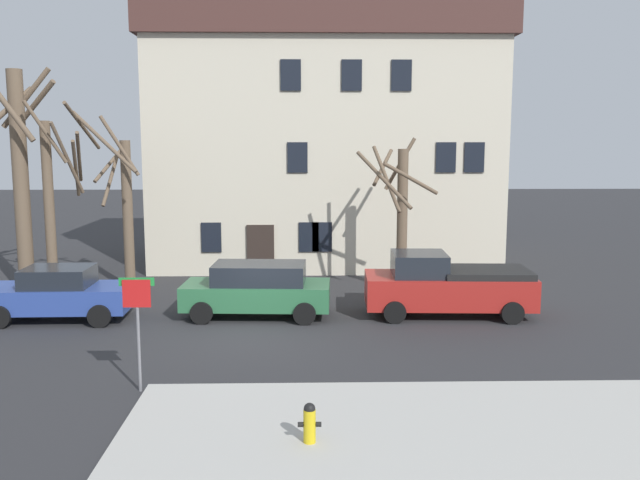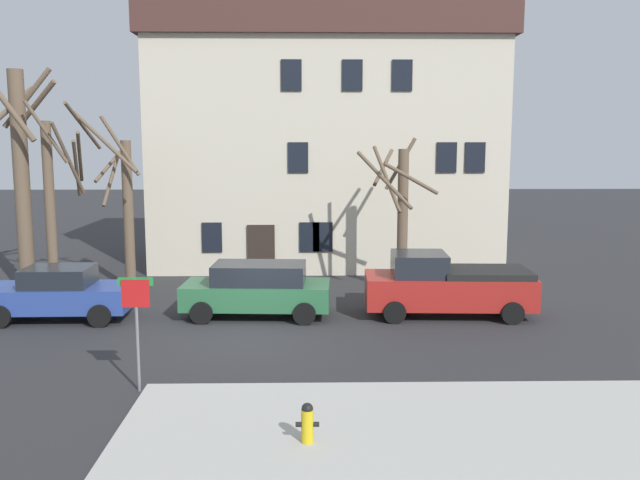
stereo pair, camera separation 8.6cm
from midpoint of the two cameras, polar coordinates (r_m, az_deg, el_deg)
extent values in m
plane|color=#2D2D30|center=(19.36, -5.97, -8.05)|extent=(120.00, 120.00, 0.00)
cube|color=#B7B5AD|center=(12.76, 9.60, -16.70)|extent=(11.50, 6.23, 0.12)
cube|color=beige|center=(31.35, 0.48, 7.10)|extent=(14.68, 8.10, 9.60)
cube|color=#4C2D28|center=(31.76, 0.49, 17.42)|extent=(15.18, 8.60, 1.78)
cube|color=#2D231E|center=(27.64, -4.86, -0.89)|extent=(1.10, 0.12, 2.10)
cube|color=black|center=(27.77, -8.94, 0.23)|extent=(0.80, 0.08, 1.20)
cube|color=black|center=(27.51, -0.80, 0.25)|extent=(0.80, 0.08, 1.20)
cube|color=black|center=(27.52, 0.32, 0.26)|extent=(0.80, 0.08, 1.20)
cube|color=black|center=(27.25, -1.75, 6.93)|extent=(0.80, 0.08, 1.20)
cube|color=black|center=(27.83, 10.64, 6.82)|extent=(0.80, 0.08, 1.20)
cube|color=black|center=(28.08, 12.94, 6.76)|extent=(0.80, 0.08, 1.20)
cube|color=black|center=(27.37, -2.32, 13.64)|extent=(0.80, 0.08, 1.20)
cube|color=black|center=(27.43, 2.82, 13.62)|extent=(0.80, 0.08, 1.20)
cube|color=black|center=(27.63, 6.99, 13.53)|extent=(0.80, 0.08, 1.20)
cylinder|color=brown|center=(26.53, -23.60, 4.40)|extent=(0.55, 0.55, 7.92)
cylinder|color=brown|center=(27.35, -23.24, 10.87)|extent=(1.90, 0.22, 2.20)
cylinder|color=brown|center=(25.71, -24.76, 10.41)|extent=(1.95, 0.22, 2.67)
cylinder|color=brown|center=(27.13, -22.53, 10.54)|extent=(1.80, 1.00, 1.63)
cylinder|color=brown|center=(27.28, -24.36, 10.10)|extent=(1.46, 1.18, 1.55)
cylinder|color=brown|center=(26.38, -21.58, 2.56)|extent=(0.37, 0.37, 6.15)
cylinder|color=brown|center=(25.71, -19.12, 8.97)|extent=(0.39, 2.82, 1.62)
cylinder|color=brown|center=(25.80, -20.24, 6.41)|extent=(0.59, 1.77, 2.57)
cylinder|color=brown|center=(26.23, -19.38, 6.56)|extent=(0.78, 2.22, 1.85)
cylinder|color=brown|center=(26.22, -19.61, 5.63)|extent=(0.65, 2.00, 2.10)
cylinder|color=brown|center=(25.64, -21.86, 8.38)|extent=(1.33, 0.63, 2.17)
cylinder|color=brown|center=(25.83, -15.65, 1.96)|extent=(0.37, 0.37, 5.47)
cylinder|color=brown|center=(26.18, -17.18, 5.97)|extent=(0.73, 1.56, 1.19)
cylinder|color=brown|center=(26.02, -16.99, 4.88)|extent=(0.42, 1.35, 1.90)
cylinder|color=brown|center=(24.69, -17.48, 7.85)|extent=(2.42, 0.96, 2.14)
cylinder|color=brown|center=(25.09, -16.30, 7.58)|extent=(1.38, 0.20, 2.12)
cylinder|color=brown|center=(24.85, 7.02, 1.62)|extent=(0.38, 0.38, 5.16)
cylinder|color=brown|center=(24.25, 5.72, 5.11)|extent=(0.96, 1.44, 2.32)
cylinder|color=brown|center=(25.22, 6.86, 6.35)|extent=(1.17, 0.21, 1.92)
cylinder|color=brown|center=(23.81, 7.75, 5.12)|extent=(1.98, 0.43, 1.16)
cylinder|color=brown|center=(25.00, 5.42, 6.08)|extent=(0.93, 1.50, 1.31)
cylinder|color=brown|center=(23.78, 5.50, 5.05)|extent=(1.85, 1.73, 1.97)
cube|color=#2D4799|center=(22.36, -20.86, -4.52)|extent=(4.30, 1.90, 0.74)
cube|color=#1E232B|center=(22.23, -20.94, -2.86)|extent=(1.99, 1.64, 0.58)
cylinder|color=black|center=(23.77, -23.44, -4.79)|extent=(0.68, 0.23, 0.68)
cylinder|color=black|center=(21.15, -17.86, -6.06)|extent=(0.68, 0.23, 0.68)
cylinder|color=black|center=(22.87, -16.62, -4.94)|extent=(0.68, 0.23, 0.68)
cube|color=#2D6B42|center=(21.36, -5.21, -4.58)|extent=(4.63, 2.13, 0.74)
cube|color=#1E232B|center=(21.21, -4.99, -2.79)|extent=(2.90, 1.81, 0.62)
cylinder|color=black|center=(20.78, -9.77, -6.03)|extent=(0.69, 0.26, 0.68)
cylinder|color=black|center=(22.59, -8.80, -4.86)|extent=(0.69, 0.26, 0.68)
cylinder|color=black|center=(20.39, -1.20, -6.18)|extent=(0.69, 0.26, 0.68)
cylinder|color=black|center=(22.22, -0.93, -4.97)|extent=(0.69, 0.26, 0.68)
cube|color=#AD231E|center=(21.77, 10.81, -4.16)|extent=(5.26, 2.28, 0.96)
cube|color=#1E232B|center=(21.48, 8.42, -2.00)|extent=(1.74, 1.88, 0.70)
cube|color=black|center=(21.87, 13.80, -2.64)|extent=(2.78, 2.09, 0.20)
cylinder|color=black|center=(20.67, 6.39, -6.04)|extent=(0.69, 0.25, 0.68)
cylinder|color=black|center=(22.65, 5.95, -4.76)|extent=(0.69, 0.25, 0.68)
cylinder|color=black|center=(21.26, 15.93, -5.90)|extent=(0.69, 0.25, 0.68)
cylinder|color=black|center=(23.19, 14.68, -4.69)|extent=(0.69, 0.25, 0.68)
cylinder|color=gold|center=(12.50, -0.86, -15.31)|extent=(0.22, 0.22, 0.60)
sphere|color=black|center=(12.37, -0.86, -13.94)|extent=(0.21, 0.21, 0.21)
cylinder|color=black|center=(12.49, -1.62, -15.18)|extent=(0.10, 0.09, 0.09)
cylinder|color=black|center=(12.49, -0.10, -15.18)|extent=(0.10, 0.09, 0.09)
cylinder|color=slate|center=(15.40, -14.89, -7.76)|extent=(0.07, 0.07, 2.49)
cube|color=red|center=(15.15, -15.04, -4.34)|extent=(0.60, 0.03, 0.60)
cube|color=#1E8C38|center=(15.14, -15.04, -3.39)|extent=(0.76, 0.02, 0.18)
camera|label=1|loc=(0.04, -89.88, 0.02)|focal=38.22mm
camera|label=2|loc=(0.04, 90.12, -0.02)|focal=38.22mm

